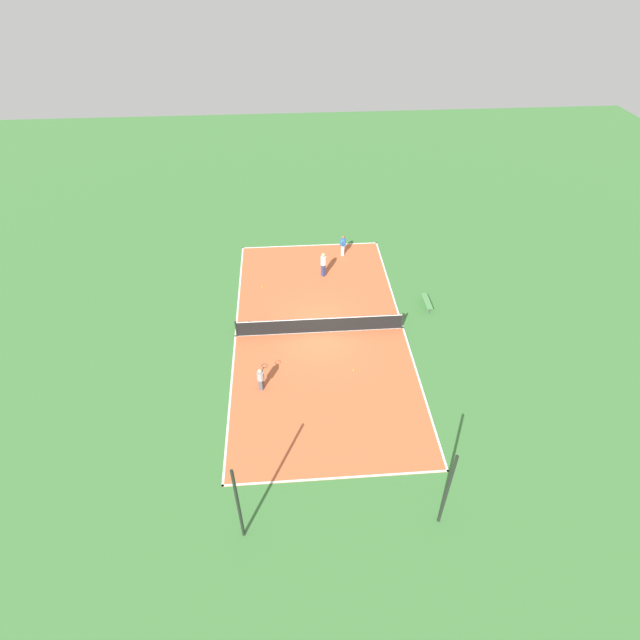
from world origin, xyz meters
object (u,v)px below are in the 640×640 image
tennis_net (320,325)px  player_baseline_gray (261,378)px  tennis_ball_right_alley (262,287)px  tennis_ball_far_baseline (335,323)px  player_near_blue (343,244)px  bench (427,302)px  fence_post_back_left (447,491)px  tennis_ball_left_sideline (341,328)px  tennis_ball_midcourt (353,370)px  player_far_white (323,263)px  fence_post_back_right (238,505)px

tennis_net → player_baseline_gray: size_ratio=6.94×
tennis_ball_right_alley → tennis_ball_far_baseline: same height
player_near_blue → tennis_ball_right_alley: size_ratio=22.17×
bench → fence_post_back_left: size_ratio=0.37×
bench → player_near_blue: size_ratio=1.05×
tennis_ball_far_baseline → bench: bearing=-168.0°
player_near_blue → tennis_ball_right_alley: bearing=-43.2°
tennis_ball_far_baseline → tennis_ball_left_sideline: same height
tennis_net → fence_post_back_left: bearing=108.1°
bench → tennis_ball_far_baseline: size_ratio=23.17×
bench → tennis_ball_midcourt: (5.13, 5.12, -0.33)m
player_near_blue → tennis_ball_far_baseline: bearing=5.0°
player_baseline_gray → tennis_ball_left_sideline: (-4.49, -4.38, -0.74)m
player_far_white → fence_post_back_right: bearing=-49.6°
bench → fence_post_back_right: size_ratio=0.37×
player_near_blue → tennis_ball_midcourt: 11.43m
player_far_white → bench: bearing=22.7°
player_near_blue → fence_post_back_left: fence_post_back_left is taller
tennis_ball_right_alley → fence_post_back_right: bearing=88.3°
bench → tennis_ball_right_alley: 10.39m
tennis_ball_midcourt → tennis_ball_left_sideline: size_ratio=1.00×
tennis_ball_midcourt → fence_post_back_right: bearing=57.8°
player_near_blue → tennis_ball_left_sideline: player_near_blue is taller
player_far_white → tennis_ball_midcourt: player_far_white is taller
tennis_ball_midcourt → tennis_ball_right_alley: same height
player_baseline_gray → tennis_ball_right_alley: (0.11, -8.78, -0.74)m
player_far_white → player_near_blue: 2.93m
player_baseline_gray → tennis_ball_midcourt: size_ratio=20.24×
player_near_blue → tennis_ball_far_baseline: 7.61m
tennis_ball_midcourt → tennis_ball_left_sideline: bearing=-85.3°
tennis_ball_midcourt → tennis_ball_left_sideline: (0.29, -3.46, 0.00)m
tennis_ball_far_baseline → fence_post_back_right: bearing=69.0°
tennis_ball_left_sideline → fence_post_back_left: bearing=102.3°
tennis_ball_right_alley → player_near_blue: bearing=-147.8°
bench → tennis_ball_left_sideline: size_ratio=23.17×
tennis_net → tennis_ball_left_sideline: (-1.23, -0.22, -0.50)m
tennis_ball_left_sideline → fence_post_back_right: bearing=67.0°
bench → player_baseline_gray: player_baseline_gray is taller
fence_post_back_right → player_far_white: bearing=-104.4°
fence_post_back_left → fence_post_back_right: 7.69m
tennis_ball_right_alley → fence_post_back_left: 18.03m
player_far_white → player_near_blue: player_far_white is taller
player_baseline_gray → fence_post_back_left: bearing=-116.7°
tennis_net → fence_post_back_right: (3.85, 11.76, 1.58)m
bench → player_baseline_gray: size_ratio=1.14×
tennis_ball_midcourt → fence_post_back_right: (5.36, 8.53, 2.08)m
player_far_white → player_baseline_gray: (3.90, 9.82, -0.22)m
player_far_white → fence_post_back_right: (4.49, 17.42, 1.12)m
tennis_ball_right_alley → tennis_ball_far_baseline: size_ratio=1.00×
tennis_net → tennis_ball_left_sideline: bearing=-169.7°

